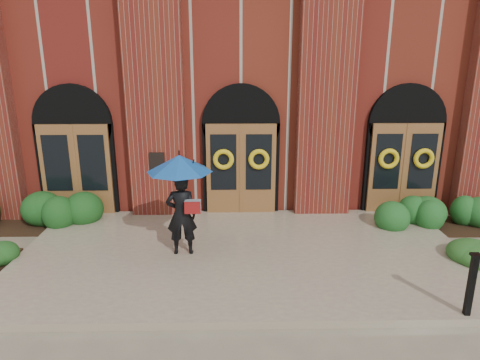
{
  "coord_description": "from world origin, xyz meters",
  "views": [
    {
      "loc": [
        -0.25,
        -8.64,
        4.41
      ],
      "look_at": [
        -0.06,
        1.0,
        1.59
      ],
      "focal_mm": 32.0,
      "sensor_mm": 36.0,
      "label": 1
    }
  ],
  "objects_px": {
    "man_with_umbrella": "(180,186)",
    "hedge_wall_left": "(47,210)",
    "metal_post": "(471,283)",
    "hedge_wall_right": "(438,213)"
  },
  "relations": [
    {
      "from": "man_with_umbrella",
      "to": "hedge_wall_right",
      "type": "bearing_deg",
      "value": -168.98
    },
    {
      "from": "metal_post",
      "to": "hedge_wall_right",
      "type": "distance_m",
      "value": 4.46
    },
    {
      "from": "metal_post",
      "to": "hedge_wall_right",
      "type": "bearing_deg",
      "value": 70.86
    },
    {
      "from": "man_with_umbrella",
      "to": "hedge_wall_left",
      "type": "relative_size",
      "value": 0.67
    },
    {
      "from": "hedge_wall_left",
      "to": "metal_post",
      "type": "bearing_deg",
      "value": -26.97
    },
    {
      "from": "man_with_umbrella",
      "to": "hedge_wall_left",
      "type": "bearing_deg",
      "value": -32.07
    },
    {
      "from": "metal_post",
      "to": "hedge_wall_left",
      "type": "height_order",
      "value": "metal_post"
    },
    {
      "from": "man_with_umbrella",
      "to": "hedge_wall_right",
      "type": "distance_m",
      "value": 6.91
    },
    {
      "from": "man_with_umbrella",
      "to": "hedge_wall_left",
      "type": "xyz_separation_m",
      "value": [
        -3.84,
        2.07,
        -1.29
      ]
    },
    {
      "from": "hedge_wall_left",
      "to": "hedge_wall_right",
      "type": "distance_m",
      "value": 10.41
    }
  ]
}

